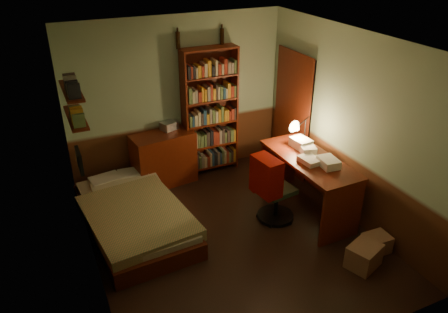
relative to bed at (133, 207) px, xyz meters
name	(u,v)px	position (x,y,z in m)	size (l,w,h in m)	color
floor	(232,237)	(1.13, -0.76, -0.33)	(3.50, 4.00, 0.02)	black
ceiling	(234,41)	(1.13, -0.76, 2.29)	(3.50, 4.00, 0.02)	silver
wall_back	(178,99)	(1.13, 1.25, 0.98)	(3.50, 0.02, 2.60)	#93AE8D
wall_left	(83,181)	(-0.63, -0.76, 0.98)	(0.02, 4.00, 2.60)	#93AE8D
wall_right	(349,126)	(2.89, -0.76, 0.98)	(0.02, 4.00, 2.60)	#93AE8D
wall_front	(336,248)	(1.13, -2.77, 0.98)	(3.50, 0.02, 2.60)	#93AE8D
doorway	(293,115)	(2.85, 0.54, 0.68)	(0.06, 0.90, 2.00)	black
door_trim	(291,115)	(2.81, 0.54, 0.68)	(0.02, 0.98, 2.08)	#431509
bed	(133,207)	(0.00, 0.00, 0.00)	(1.15, 2.15, 0.64)	#6C834D
dresser	(164,159)	(0.76, 1.00, 0.11)	(0.97, 0.48, 0.86)	#56190A
mini_stereo	(169,126)	(0.92, 1.13, 0.60)	(0.24, 0.19, 0.13)	#B2B2B7
bookshelf	(210,112)	(1.61, 1.09, 0.73)	(0.90, 0.28, 2.10)	#56190A
bottle_left	(178,40)	(1.16, 1.19, 1.91)	(0.07, 0.07, 0.25)	black
bottle_right	(222,36)	(1.87, 1.19, 1.90)	(0.06, 0.06, 0.24)	black
desk	(307,185)	(2.38, -0.63, 0.11)	(0.67, 1.61, 0.86)	#56190A
paper_stack	(307,149)	(2.45, -0.47, 0.60)	(0.20, 0.27, 0.11)	silver
desk_lamp	(306,122)	(2.61, -0.15, 0.85)	(0.19, 0.19, 0.62)	black
office_chair	(277,191)	(1.89, -0.62, 0.12)	(0.44, 0.39, 0.88)	#2E5034
red_jacket	(276,152)	(1.74, -0.77, 0.83)	(0.24, 0.44, 0.53)	#A30B00
wall_shelf_lower	(76,117)	(-0.51, 0.34, 1.28)	(0.20, 0.90, 0.03)	#56190A
wall_shelf_upper	(71,91)	(-0.51, 0.34, 1.63)	(0.20, 0.90, 0.03)	#56190A
framed_picture	(79,161)	(-0.59, -0.16, 0.93)	(0.04, 0.32, 0.26)	black
cardboard_box_a	(364,256)	(2.35, -1.94, -0.17)	(0.39, 0.31, 0.29)	#95684D
cardboard_box_b	(376,243)	(2.69, -1.79, -0.21)	(0.32, 0.27, 0.23)	#95684D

